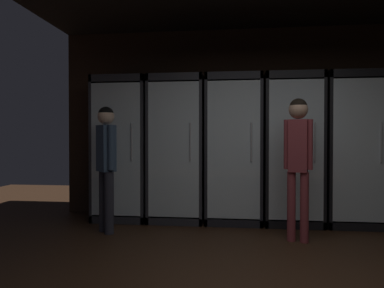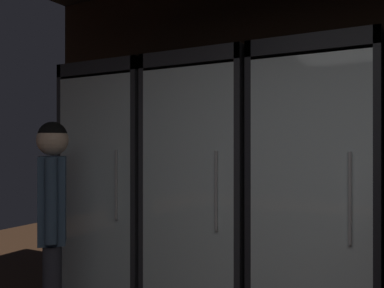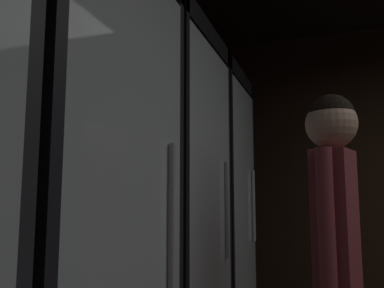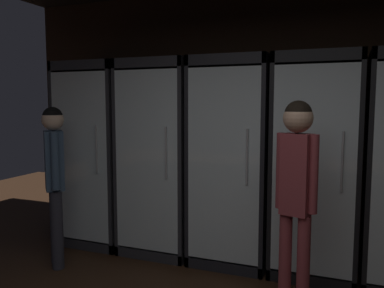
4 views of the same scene
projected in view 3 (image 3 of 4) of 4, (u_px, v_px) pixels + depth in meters
The scene contains 5 objects.
wall_back at pixel (34, 149), 1.75m from camera, with size 6.00×0.06×2.80m, color black.
cooler_center at pixel (24, 261), 1.21m from camera, with size 0.76×0.70×2.04m.
cooler_right at pixel (139, 236), 1.96m from camera, with size 0.76×0.70×2.04m.
cooler_far_right at pixel (191, 224), 2.71m from camera, with size 0.76×0.70×2.04m.
shopper_near at pixel (336, 234), 1.61m from camera, with size 0.31×0.21×1.62m.
Camera 3 is at (-1.43, 1.80, 1.20)m, focal length 36.89 mm.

